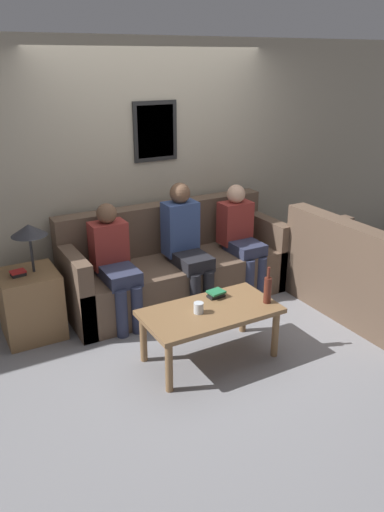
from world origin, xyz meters
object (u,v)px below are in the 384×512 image
object	(u,v)px
coffee_table	(210,316)
person_left	(114,260)
couch_main	(175,268)
couch_side	(365,281)
drinking_glass	(199,308)
wine_bottle	(268,289)
person_right	(241,235)
person_middle	(186,241)

from	to	relation	value
coffee_table	person_left	size ratio (longest dim) A/B	0.99
couch_main	couch_side	bearing A→B (deg)	-39.63
couch_main	drinking_glass	xyz separation A→B (m)	(-0.40, -1.19, 0.17)
wine_bottle	coffee_table	bearing A→B (deg)	165.58
couch_main	couch_side	size ratio (longest dim) A/B	1.46
wine_bottle	person_right	xyz separation A→B (m)	(0.50, 1.14, 0.05)
person_left	drinking_glass	bearing A→B (deg)	-72.33
couch_side	drinking_glass	distance (m)	1.89
couch_side	person_middle	world-z (taller)	person_middle
coffee_table	wine_bottle	distance (m)	0.54
couch_main	couch_side	world-z (taller)	same
coffee_table	person_right	world-z (taller)	person_right
coffee_table	person_left	bearing A→B (deg)	113.21
couch_main	wine_bottle	bearing A→B (deg)	-81.26
person_middle	coffee_table	bearing A→B (deg)	-107.54
couch_side	drinking_glass	size ratio (longest dim) A/B	17.76
wine_bottle	couch_side	bearing A→B (deg)	3.71
couch_side	person_right	bearing A→B (deg)	36.55
person_middle	couch_main	bearing A→B (deg)	100.91
wine_bottle	person_left	xyz separation A→B (m)	(-0.92, 1.15, 0.04)
wine_bottle	drinking_glass	size ratio (longest dim) A/B	3.60
couch_side	person_right	world-z (taller)	person_right
couch_main	person_middle	size ratio (longest dim) A/B	1.86
person_middle	couch_side	bearing A→B (deg)	-35.94
drinking_glass	couch_side	bearing A→B (deg)	-1.24
couch_main	wine_bottle	distance (m)	1.35
couch_side	person_left	distance (m)	2.46
wine_bottle	drinking_glass	bearing A→B (deg)	168.32
couch_main	couch_side	xyz separation A→B (m)	(1.48, -1.23, 0.00)
couch_main	person_right	distance (m)	0.78
couch_side	person_middle	xyz separation A→B (m)	(-1.45, 1.05, 0.34)
couch_main	wine_bottle	xyz separation A→B (m)	(0.20, -1.31, 0.25)
coffee_table	drinking_glass	size ratio (longest dim) A/B	12.54
person_right	drinking_glass	bearing A→B (deg)	-137.35
couch_main	person_left	bearing A→B (deg)	-167.20
person_right	person_middle	bearing A→B (deg)	-179.76
coffee_table	person_left	xyz separation A→B (m)	(-0.44, 1.02, 0.23)
couch_main	person_right	xyz separation A→B (m)	(0.70, -0.18, 0.30)
person_middle	person_left	bearing A→B (deg)	178.96
coffee_table	drinking_glass	bearing A→B (deg)	-179.34
wine_bottle	drinking_glass	distance (m)	0.62
wine_bottle	person_right	size ratio (longest dim) A/B	0.28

